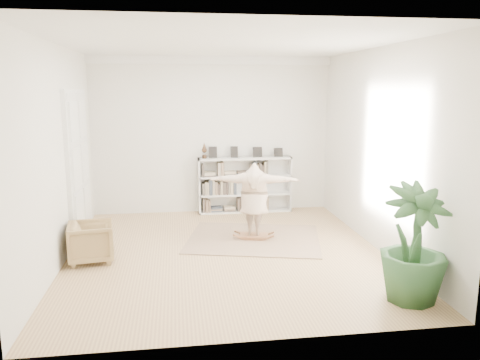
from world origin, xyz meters
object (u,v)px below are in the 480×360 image
at_px(bookshelf, 245,185).
at_px(houseplant, 414,244).
at_px(rocker_board, 254,236).
at_px(person, 254,197).
at_px(armchair, 91,242).

xyz_separation_m(bookshelf, houseplant, (1.56, -5.04, 0.18)).
bearing_deg(rocker_board, person, -102.90).
xyz_separation_m(person, houseplant, (1.69, -2.93, -0.03)).
bearing_deg(bookshelf, person, -93.69).
height_order(bookshelf, houseplant, bookshelf).
bearing_deg(armchair, bookshelf, -55.35).
height_order(armchair, rocker_board, armchair).
distance_m(person, houseplant, 3.39).
xyz_separation_m(rocker_board, person, (-0.00, -0.00, 0.77)).
distance_m(bookshelf, person, 2.13).
relative_size(rocker_board, houseplant, 0.37).
relative_size(bookshelf, person, 1.27).
distance_m(rocker_board, houseplant, 3.47).
bearing_deg(rocker_board, houseplant, -46.34).
relative_size(bookshelf, rocker_board, 3.67).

